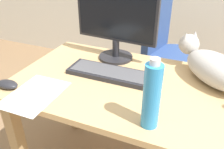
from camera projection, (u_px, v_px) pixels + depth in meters
desk at (143, 104)px, 1.19m from camera, size 1.33×0.70×0.70m
office_chair at (168, 67)px, 1.94m from camera, size 0.50×0.48×0.94m
monitor at (116, 21)px, 1.31m from camera, size 0.48×0.20×0.41m
keyboard at (110, 73)px, 1.23m from camera, size 0.44×0.15×0.03m
cat at (212, 66)px, 1.15m from camera, size 0.45×0.46×0.20m
computer_mouse at (8, 84)px, 1.12m from camera, size 0.11×0.06×0.04m
paper_sheet at (35, 94)px, 1.08m from camera, size 0.21×0.30×0.00m
water_bottle at (152, 96)px, 0.84m from camera, size 0.07×0.07×0.28m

